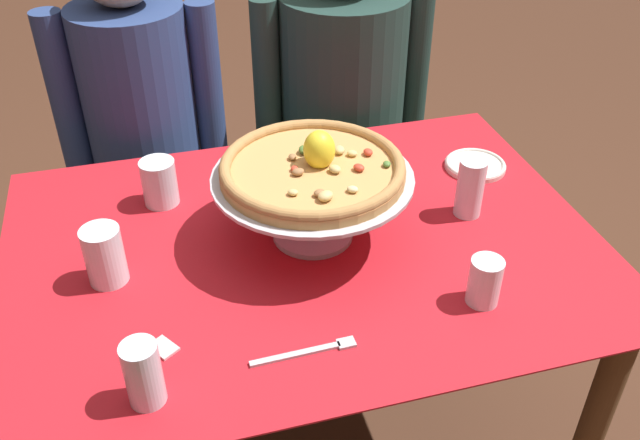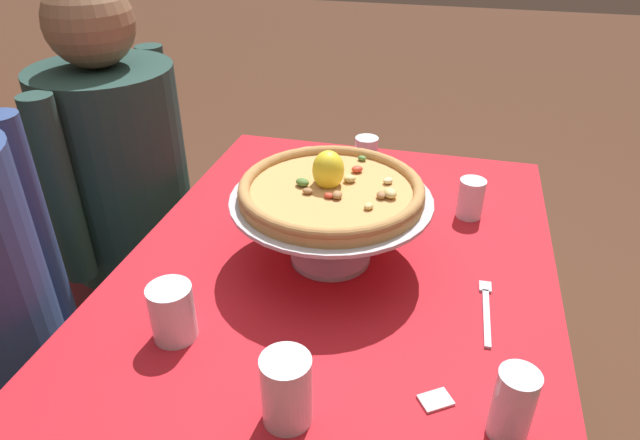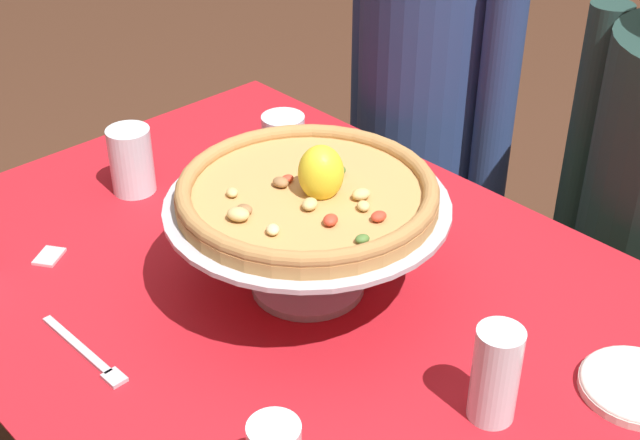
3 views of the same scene
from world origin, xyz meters
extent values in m
cylinder|color=brown|center=(0.55, -0.37, 0.36)|extent=(0.06, 0.06, 0.72)
cylinder|color=brown|center=(0.55, 0.37, 0.36)|extent=(0.06, 0.06, 0.72)
cube|color=brown|center=(0.00, 0.00, 0.73)|extent=(1.21, 0.87, 0.02)
cube|color=red|center=(0.00, 0.00, 0.74)|extent=(1.25, 0.91, 0.00)
cylinder|color=#B7B7C1|center=(0.03, 0.02, 0.75)|extent=(0.17, 0.17, 0.01)
cylinder|color=#B7B7C1|center=(0.03, 0.02, 0.82)|extent=(0.04, 0.04, 0.13)
cylinder|color=#B7B7C1|center=(0.03, 0.02, 0.89)|extent=(0.42, 0.42, 0.01)
cylinder|color=tan|center=(0.03, 0.02, 0.91)|extent=(0.38, 0.38, 0.02)
torus|color=#AF7D47|center=(0.03, 0.02, 0.92)|extent=(0.38, 0.38, 0.02)
ellipsoid|color=#4C7533|center=(0.17, -0.02, 0.92)|extent=(0.02, 0.02, 0.01)
ellipsoid|color=#4C7533|center=(0.02, 0.08, 0.92)|extent=(0.03, 0.03, 0.02)
ellipsoid|color=#C63D28|center=(0.11, -0.02, 0.92)|extent=(0.03, 0.03, 0.01)
ellipsoid|color=#996B42|center=(0.01, -0.08, 0.92)|extent=(0.03, 0.02, 0.01)
ellipsoid|color=tan|center=(0.12, 0.04, 0.92)|extent=(0.03, 0.03, 0.01)
ellipsoid|color=#996B42|center=(-0.01, 0.00, 0.92)|extent=(0.03, 0.02, 0.01)
ellipsoid|color=beige|center=(0.08, -0.09, 0.92)|extent=(0.03, 0.03, 0.01)
ellipsoid|color=tan|center=(0.06, -0.01, 0.92)|extent=(0.03, 0.03, 0.01)
ellipsoid|color=tan|center=(0.02, -0.10, 0.93)|extent=(0.04, 0.04, 0.02)
ellipsoid|color=beige|center=(0.05, 0.05, 0.92)|extent=(0.03, 0.03, 0.01)
ellipsoid|color=#C63D28|center=(-0.01, 0.02, 0.92)|extent=(0.02, 0.02, 0.01)
ellipsoid|color=#C63D28|center=(0.15, 0.04, 0.92)|extent=(0.02, 0.02, 0.01)
ellipsoid|color=tan|center=(0.09, 0.06, 0.92)|extent=(0.03, 0.03, 0.02)
ellipsoid|color=tan|center=(-0.04, -0.07, 0.92)|extent=(0.03, 0.02, 0.01)
ellipsoid|color=#996B42|center=(-0.01, 0.06, 0.92)|extent=(0.02, 0.02, 0.01)
ellipsoid|color=yellow|center=(0.04, 0.03, 0.95)|extent=(0.07, 0.07, 0.08)
cylinder|color=white|center=(0.28, -0.27, 0.79)|extent=(0.06, 0.06, 0.10)
cylinder|color=silver|center=(0.28, -0.27, 0.78)|extent=(0.06, 0.06, 0.07)
cylinder|color=silver|center=(-0.40, -0.01, 0.80)|extent=(0.08, 0.08, 0.12)
cylinder|color=silver|center=(-0.40, -0.01, 0.77)|extent=(0.07, 0.07, 0.04)
cylinder|color=silver|center=(0.38, 0.01, 0.81)|extent=(0.06, 0.06, 0.14)
cylinder|color=silver|center=(0.38, 0.01, 0.78)|extent=(0.05, 0.05, 0.06)
cylinder|color=silver|center=(-0.35, -0.34, 0.80)|extent=(0.06, 0.06, 0.12)
cylinder|color=silver|center=(-0.35, -0.34, 0.77)|extent=(0.05, 0.05, 0.05)
cylinder|color=silver|center=(-0.28, 0.24, 0.80)|extent=(0.08, 0.08, 0.11)
cylinder|color=silver|center=(-0.28, 0.24, 0.78)|extent=(0.07, 0.07, 0.07)
cylinder|color=silver|center=(0.49, 0.18, 0.75)|extent=(0.15, 0.15, 0.01)
torus|color=silver|center=(0.49, 0.18, 0.76)|extent=(0.15, 0.15, 0.01)
cube|color=#B7B7C1|center=(-0.09, -0.31, 0.75)|extent=(0.16, 0.02, 0.01)
cube|color=#B7B7C1|center=(0.00, -0.31, 0.75)|extent=(0.03, 0.02, 0.01)
cube|color=beige|center=(-0.32, -0.23, 0.75)|extent=(0.06, 0.06, 0.00)
cylinder|color=navy|center=(-0.11, 0.65, 0.81)|extent=(0.08, 0.08, 0.50)
cube|color=maroon|center=(0.30, 0.70, 0.23)|extent=(0.30, 0.34, 0.45)
cylinder|color=#1E3833|center=(0.30, 0.70, 0.74)|extent=(0.40, 0.40, 0.59)
sphere|color=brown|center=(0.30, 0.70, 1.15)|extent=(0.22, 0.22, 0.22)
cylinder|color=#1E3833|center=(0.07, 0.71, 0.79)|extent=(0.08, 0.08, 0.50)
cylinder|color=#1E3833|center=(0.52, 0.68, 0.79)|extent=(0.08, 0.08, 0.50)
camera|label=1|loc=(-0.27, -1.12, 1.64)|focal=38.43mm
camera|label=2|loc=(-0.95, -0.20, 1.45)|focal=31.54mm
camera|label=3|loc=(0.83, -0.70, 1.56)|focal=49.55mm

